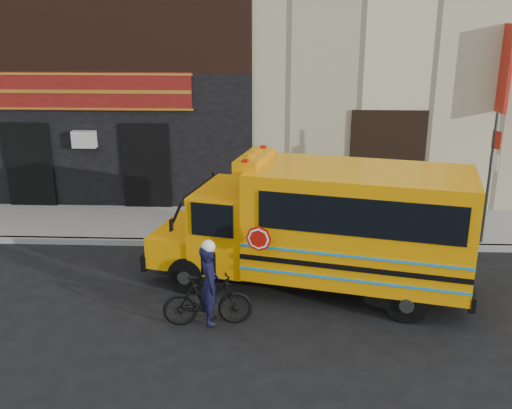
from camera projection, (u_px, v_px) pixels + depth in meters
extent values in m
plane|color=black|center=(239.00, 292.00, 12.39)|extent=(120.00, 120.00, 0.00)
cube|color=gray|center=(247.00, 244.00, 14.84)|extent=(40.00, 0.20, 0.15)
cube|color=gray|center=(250.00, 224.00, 16.27)|extent=(40.00, 3.00, 0.15)
cube|color=#BDB38E|center=(259.00, 5.00, 20.48)|extent=(20.00, 10.00, 12.00)
cube|color=black|center=(88.00, 141.00, 17.22)|extent=(10.00, 0.30, 4.00)
cube|color=black|center=(76.00, 19.00, 16.15)|extent=(10.00, 0.28, 3.00)
cube|color=#560E0C|center=(81.00, 91.00, 16.60)|extent=(6.50, 0.12, 1.10)
cube|color=black|center=(30.00, 165.00, 17.39)|extent=(1.30, 0.10, 2.50)
cube|color=black|center=(147.00, 167.00, 17.23)|extent=(1.30, 0.10, 2.50)
cube|color=#A01E12|center=(506.00, 69.00, 15.64)|extent=(0.10, 0.70, 2.40)
cylinder|color=black|center=(187.00, 275.00, 12.27)|extent=(0.84, 0.45, 0.80)
cylinder|color=black|center=(216.00, 243.00, 14.01)|extent=(0.84, 0.45, 0.80)
cylinder|color=black|center=(407.00, 302.00, 11.08)|extent=(0.84, 0.45, 0.80)
cylinder|color=black|center=(409.00, 264.00, 12.82)|extent=(0.84, 0.45, 0.80)
cube|color=orange|center=(184.00, 240.00, 13.13)|extent=(1.43, 2.17, 0.70)
cube|color=black|center=(163.00, 247.00, 13.35)|extent=(0.58, 2.02, 0.35)
cube|color=orange|center=(229.00, 224.00, 12.69)|extent=(1.65, 2.32, 1.70)
cube|color=black|center=(204.00, 205.00, 12.72)|extent=(0.47, 1.77, 0.90)
cube|color=orange|center=(359.00, 222.00, 11.86)|extent=(4.88, 3.17, 2.25)
cube|color=black|center=(468.00, 282.00, 11.60)|extent=(0.62, 2.17, 0.30)
cube|color=black|center=(359.00, 218.00, 10.67)|extent=(3.81, 0.93, 0.75)
cube|color=orange|center=(255.00, 161.00, 12.08)|extent=(0.85, 1.67, 0.28)
cylinder|color=#A20F06|center=(259.00, 239.00, 11.15)|extent=(0.51, 0.15, 0.52)
cylinder|color=#363C39|center=(489.00, 182.00, 14.27)|extent=(0.08, 0.08, 3.51)
cube|color=#A01E12|center=(497.00, 140.00, 13.86)|extent=(0.13, 0.29, 0.44)
cube|color=white|center=(494.00, 162.00, 14.03)|extent=(0.13, 0.29, 0.38)
imported|color=black|center=(208.00, 300.00, 10.90)|extent=(1.77, 0.70, 1.04)
imported|color=black|center=(209.00, 287.00, 10.85)|extent=(0.48, 0.64, 1.58)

